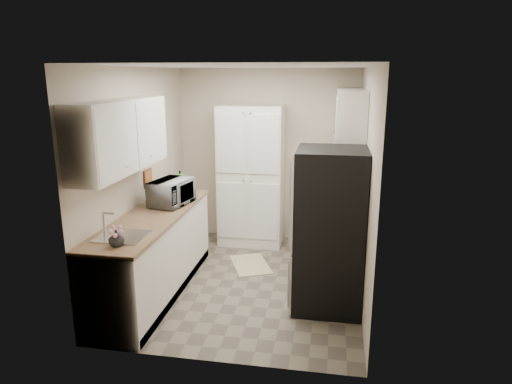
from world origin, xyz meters
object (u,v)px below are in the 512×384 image
electric_range (332,238)px  refrigerator (329,230)px  wine_bottle (180,183)px  microwave (172,192)px  pantry_cabinet (251,176)px  toaster_oven (337,180)px

electric_range → refrigerator: bearing=-92.5°
electric_range → refrigerator: refrigerator is taller
wine_bottle → electric_range: bearing=-3.8°
electric_range → microwave: (-1.88, -0.40, 0.59)m
pantry_cabinet → toaster_oven: 1.21m
wine_bottle → toaster_oven: 2.12m
microwave → toaster_oven: bearing=-45.6°
pantry_cabinet → refrigerator: 2.07m
pantry_cabinet → refrigerator: pantry_cabinet is taller
microwave → toaster_oven: (1.92, 1.25, -0.05)m
refrigerator → wine_bottle: size_ratio=6.33×
electric_range → wine_bottle: 2.05m
wine_bottle → refrigerator: bearing=-25.8°
toaster_oven → electric_range: bearing=-70.4°
pantry_cabinet → microwave: bearing=-118.2°
refrigerator → electric_range: bearing=87.5°
refrigerator → wine_bottle: bearing=154.2°
electric_range → refrigerator: size_ratio=0.66×
pantry_cabinet → refrigerator: bearing=-56.5°
refrigerator → toaster_oven: refrigerator is taller
pantry_cabinet → microwave: size_ratio=3.73×
microwave → wine_bottle: size_ratio=2.00×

